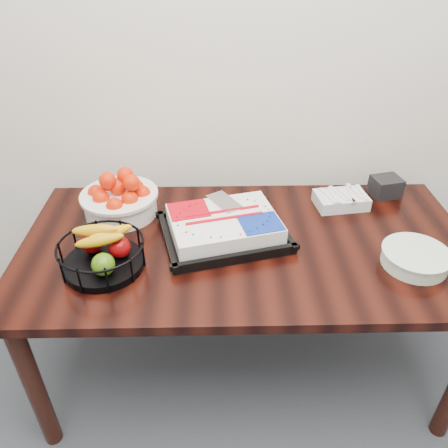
{
  "coord_description": "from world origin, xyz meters",
  "views": [
    {
      "loc": [
        -0.12,
        0.6,
        1.79
      ],
      "look_at": [
        -0.09,
        2.01,
        0.83
      ],
      "focal_mm": 35.0,
      "sensor_mm": 36.0,
      "label": 1
    }
  ],
  "objects_px": {
    "table": "(246,258)",
    "napkin_box": "(386,187)",
    "tangerine_bowl": "(119,196)",
    "fruit_basket": "(102,252)",
    "cake_tray": "(224,227)",
    "plate_stack": "(415,258)"
  },
  "relations": [
    {
      "from": "table",
      "to": "napkin_box",
      "type": "distance_m",
      "value": 0.76
    },
    {
      "from": "table",
      "to": "fruit_basket",
      "type": "relative_size",
      "value": 5.74
    },
    {
      "from": "plate_stack",
      "to": "napkin_box",
      "type": "distance_m",
      "value": 0.51
    },
    {
      "from": "cake_tray",
      "to": "tangerine_bowl",
      "type": "distance_m",
      "value": 0.48
    },
    {
      "from": "tangerine_bowl",
      "to": "plate_stack",
      "type": "xyz_separation_m",
      "value": [
        1.15,
        -0.38,
        -0.06
      ]
    },
    {
      "from": "tangerine_bowl",
      "to": "plate_stack",
      "type": "relative_size",
      "value": 1.33
    },
    {
      "from": "cake_tray",
      "to": "fruit_basket",
      "type": "height_order",
      "value": "fruit_basket"
    },
    {
      "from": "plate_stack",
      "to": "napkin_box",
      "type": "xyz_separation_m",
      "value": [
        0.05,
        0.51,
        0.01
      ]
    },
    {
      "from": "tangerine_bowl",
      "to": "fruit_basket",
      "type": "bearing_deg",
      "value": -90.27
    },
    {
      "from": "table",
      "to": "napkin_box",
      "type": "relative_size",
      "value": 14.37
    },
    {
      "from": "cake_tray",
      "to": "napkin_box",
      "type": "relative_size",
      "value": 4.45
    },
    {
      "from": "plate_stack",
      "to": "cake_tray",
      "type": "bearing_deg",
      "value": 164.43
    },
    {
      "from": "tangerine_bowl",
      "to": "plate_stack",
      "type": "height_order",
      "value": "tangerine_bowl"
    },
    {
      "from": "table",
      "to": "cake_tray",
      "type": "bearing_deg",
      "value": 157.89
    },
    {
      "from": "tangerine_bowl",
      "to": "napkin_box",
      "type": "height_order",
      "value": "tangerine_bowl"
    },
    {
      "from": "table",
      "to": "cake_tray",
      "type": "height_order",
      "value": "cake_tray"
    },
    {
      "from": "fruit_basket",
      "to": "tangerine_bowl",
      "type": "bearing_deg",
      "value": 89.73
    },
    {
      "from": "tangerine_bowl",
      "to": "napkin_box",
      "type": "relative_size",
      "value": 2.64
    },
    {
      "from": "plate_stack",
      "to": "napkin_box",
      "type": "bearing_deg",
      "value": 83.83
    },
    {
      "from": "fruit_basket",
      "to": "napkin_box",
      "type": "height_order",
      "value": "fruit_basket"
    },
    {
      "from": "fruit_basket",
      "to": "napkin_box",
      "type": "distance_m",
      "value": 1.3
    },
    {
      "from": "napkin_box",
      "to": "table",
      "type": "bearing_deg",
      "value": -152.3
    }
  ]
}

